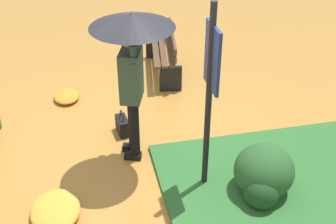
# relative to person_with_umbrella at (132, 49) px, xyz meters

# --- Properties ---
(ground_plane) EXTENTS (18.00, 18.00, 0.00)m
(ground_plane) POSITION_rel_person_with_umbrella_xyz_m (0.06, -0.09, -1.55)
(ground_plane) COLOR #B27A33
(person_with_umbrella) EXTENTS (0.96, 0.96, 2.04)m
(person_with_umbrella) POSITION_rel_person_with_umbrella_xyz_m (0.00, 0.00, 0.00)
(person_with_umbrella) COLOR black
(person_with_umbrella) RESTS_ON ground_plane
(info_sign_post) EXTENTS (0.44, 0.07, 2.30)m
(info_sign_post) POSITION_rel_person_with_umbrella_xyz_m (0.69, 0.73, -0.11)
(info_sign_post) COLOR black
(info_sign_post) RESTS_ON ground_plane
(handbag) EXTENTS (0.31, 0.17, 0.37)m
(handbag) POSITION_rel_person_with_umbrella_xyz_m (-0.60, -0.10, -1.42)
(handbag) COLOR black
(handbag) RESTS_ON ground_plane
(park_bench) EXTENTS (1.40, 0.56, 0.75)m
(park_bench) POSITION_rel_person_with_umbrella_xyz_m (-2.27, 0.86, -1.15)
(park_bench) COLOR black
(park_bench) RESTS_ON ground_plane
(shrub_cluster) EXTENTS (0.77, 0.70, 0.63)m
(shrub_cluster) POSITION_rel_person_with_umbrella_xyz_m (1.01, 1.33, -1.26)
(shrub_cluster) COLOR #285628
(shrub_cluster) RESTS_ON ground_plane
(leaf_pile_near_person) EXTENTS (0.69, 0.55, 0.15)m
(leaf_pile_near_person) POSITION_rel_person_with_umbrella_xyz_m (0.85, -1.05, -1.48)
(leaf_pile_near_person) COLOR gold
(leaf_pile_near_person) RESTS_ON ground_plane
(leaf_pile_far_path) EXTENTS (0.50, 0.40, 0.11)m
(leaf_pile_far_path) POSITION_rel_person_with_umbrella_xyz_m (-1.71, -0.86, -1.50)
(leaf_pile_far_path) COLOR #C68428
(leaf_pile_far_path) RESTS_ON ground_plane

